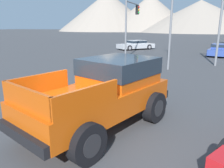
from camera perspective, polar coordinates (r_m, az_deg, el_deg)
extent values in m
plane|color=#424244|center=(6.34, -4.23, -11.61)|extent=(320.00, 320.00, 0.00)
cube|color=#CC4C0C|center=(6.11, -3.49, -4.12)|extent=(3.24, 4.83, 0.64)
cube|color=#CC4C0C|center=(6.57, 1.82, 3.55)|extent=(2.29, 2.42, 0.75)
cube|color=#1E2833|center=(6.55, 1.82, 4.72)|extent=(2.34, 2.47, 0.48)
cube|color=#CC4C0C|center=(5.90, -18.55, 0.09)|extent=(0.65, 1.71, 0.48)
cube|color=#CC4C0C|center=(4.48, -6.24, -3.79)|extent=(0.65, 1.71, 0.48)
cube|color=#CC4C0C|center=(4.74, -21.54, -3.76)|extent=(1.76, 0.66, 0.48)
cube|color=black|center=(7.89, 8.08, -1.34)|extent=(1.82, 0.75, 0.24)
cube|color=black|center=(4.95, -22.55, -12.57)|extent=(1.82, 0.75, 0.24)
cylinder|color=black|center=(7.82, -1.64, -2.70)|extent=(0.59, 0.97, 0.92)
cylinder|color=#232326|center=(7.82, -1.64, -2.70)|extent=(0.48, 0.59, 0.51)
cylinder|color=black|center=(6.73, 10.98, -5.96)|extent=(0.59, 0.97, 0.92)
cylinder|color=#232326|center=(6.73, 10.98, -5.96)|extent=(0.48, 0.59, 0.51)
cylinder|color=black|center=(6.19, -19.24, -8.45)|extent=(0.59, 0.97, 0.92)
cylinder|color=#232326|center=(6.19, -19.24, -8.45)|extent=(0.48, 0.59, 0.51)
cylinder|color=black|center=(4.74, -6.51, -15.16)|extent=(0.59, 0.97, 0.92)
cylinder|color=#232326|center=(4.74, -6.51, -15.16)|extent=(0.48, 0.59, 0.51)
cube|color=#B7BABF|center=(27.69, 6.20, 9.86)|extent=(4.39, 4.59, 0.52)
cube|color=#B7BABF|center=(27.72, 6.43, 10.84)|extent=(2.46, 2.49, 0.42)
cube|color=#1E2833|center=(27.71, 6.43, 10.94)|extent=(2.52, 2.54, 0.25)
cylinder|color=black|center=(26.23, 4.59, 9.37)|extent=(0.58, 0.61, 0.63)
cylinder|color=#9E9EA3|center=(26.23, 4.59, 9.37)|extent=(0.40, 0.41, 0.34)
cylinder|color=black|center=(27.74, 2.72, 9.70)|extent=(0.58, 0.61, 0.63)
cylinder|color=#9E9EA3|center=(27.74, 2.72, 9.70)|extent=(0.40, 0.41, 0.34)
cylinder|color=black|center=(27.77, 9.66, 9.51)|extent=(0.58, 0.61, 0.63)
cylinder|color=#9E9EA3|center=(27.77, 9.66, 9.51)|extent=(0.40, 0.41, 0.34)
cylinder|color=black|center=(29.20, 7.64, 9.84)|extent=(0.58, 0.61, 0.63)
cylinder|color=#9E9EA3|center=(29.20, 7.64, 9.84)|extent=(0.40, 0.41, 0.34)
cube|color=#334C9E|center=(24.01, 26.40, 7.69)|extent=(2.51, 4.41, 0.55)
cube|color=#334C9E|center=(24.07, 26.57, 8.87)|extent=(1.84, 2.01, 0.43)
cube|color=#1E2833|center=(24.06, 26.58, 8.99)|extent=(1.88, 2.05, 0.26)
cylinder|color=black|center=(22.87, 23.88, 7.34)|extent=(0.34, 0.66, 0.63)
cylinder|color=#9E9EA3|center=(22.87, 23.88, 7.34)|extent=(0.30, 0.38, 0.34)
cylinder|color=black|center=(25.40, 24.87, 7.87)|extent=(0.34, 0.66, 0.63)
cylinder|color=#9E9EA3|center=(25.40, 24.87, 7.87)|extent=(0.30, 0.38, 0.34)
cylinder|color=slate|center=(19.91, 3.64, 14.16)|extent=(0.16, 0.16, 5.15)
cylinder|color=slate|center=(21.94, 5.51, 20.27)|extent=(0.11, 4.04, 0.11)
cube|color=black|center=(23.37, 6.60, 18.68)|extent=(0.26, 0.34, 0.90)
sphere|color=red|center=(23.35, 7.00, 19.33)|extent=(0.20, 0.20, 0.20)
sphere|color=orange|center=(23.33, 6.98, 18.67)|extent=(0.20, 0.20, 0.20)
sphere|color=green|center=(23.31, 6.96, 18.01)|extent=(0.20, 0.20, 0.20)
cylinder|color=slate|center=(17.61, 26.31, 13.14)|extent=(0.16, 0.16, 5.48)
cylinder|color=slate|center=(14.98, 15.46, 19.65)|extent=(0.14, 0.14, 8.39)
cone|color=gray|center=(133.08, -1.10, 18.36)|extent=(57.04, 57.04, 21.68)
cone|color=gray|center=(125.02, 9.94, 17.80)|extent=(47.68, 47.68, 19.14)
cone|color=gray|center=(114.71, 21.98, 16.10)|extent=(58.67, 58.67, 14.53)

